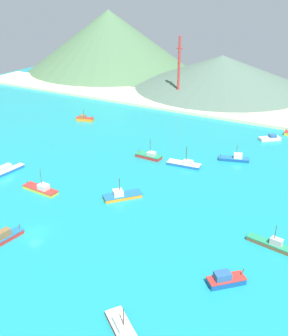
{
  "coord_description": "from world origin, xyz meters",
  "views": [
    {
      "loc": [
        54.17,
        -48.82,
        48.13
      ],
      "look_at": [
        7.03,
        35.19,
        2.39
      ],
      "focal_mm": 41.86,
      "sensor_mm": 36.0,
      "label": 1
    }
  ],
  "objects_px": {
    "fishing_boat_2": "(225,280)",
    "fishing_boat_9": "(149,156)",
    "fishing_boat_8": "(235,158)",
    "radio_tower": "(179,69)",
    "fishing_boat_12": "(6,236)",
    "fishing_boat_10": "(7,170)",
    "fishing_boat_6": "(271,244)",
    "fishing_boat_0": "(85,119)",
    "fishing_boat_13": "(270,138)",
    "fishing_boat_1": "(125,332)",
    "fishing_boat_4": "(184,164)",
    "fishing_boat_3": "(41,189)",
    "fishing_boat_7": "(122,195)"
  },
  "relations": [
    {
      "from": "fishing_boat_6",
      "to": "fishing_boat_9",
      "type": "relative_size",
      "value": 1.2
    },
    {
      "from": "fishing_boat_4",
      "to": "radio_tower",
      "type": "xyz_separation_m",
      "value": [
        -30.63,
        61.54,
        13.62
      ]
    },
    {
      "from": "fishing_boat_12",
      "to": "radio_tower",
      "type": "height_order",
      "value": "radio_tower"
    },
    {
      "from": "fishing_boat_1",
      "to": "fishing_boat_4",
      "type": "relative_size",
      "value": 1.02
    },
    {
      "from": "fishing_boat_1",
      "to": "fishing_boat_6",
      "type": "xyz_separation_m",
      "value": [
        14.08,
        33.04,
        0.08
      ]
    },
    {
      "from": "radio_tower",
      "to": "fishing_boat_6",
      "type": "bearing_deg",
      "value": -55.14
    },
    {
      "from": "fishing_boat_2",
      "to": "fishing_boat_12",
      "type": "bearing_deg",
      "value": -167.81
    },
    {
      "from": "fishing_boat_4",
      "to": "radio_tower",
      "type": "distance_m",
      "value": 70.08
    },
    {
      "from": "fishing_boat_3",
      "to": "radio_tower",
      "type": "relative_size",
      "value": 0.37
    },
    {
      "from": "fishing_boat_12",
      "to": "fishing_boat_0",
      "type": "bearing_deg",
      "value": 115.15
    },
    {
      "from": "fishing_boat_8",
      "to": "fishing_boat_9",
      "type": "relative_size",
      "value": 1.15
    },
    {
      "from": "fishing_boat_3",
      "to": "fishing_boat_12",
      "type": "bearing_deg",
      "value": -66.82
    },
    {
      "from": "fishing_boat_8",
      "to": "fishing_boat_12",
      "type": "distance_m",
      "value": 68.3
    },
    {
      "from": "fishing_boat_1",
      "to": "fishing_boat_8",
      "type": "relative_size",
      "value": 1.09
    },
    {
      "from": "fishing_boat_6",
      "to": "fishing_boat_8",
      "type": "distance_m",
      "value": 42.26
    },
    {
      "from": "fishing_boat_2",
      "to": "fishing_boat_9",
      "type": "height_order",
      "value": "fishing_boat_9"
    },
    {
      "from": "fishing_boat_8",
      "to": "radio_tower",
      "type": "distance_m",
      "value": 67.29
    },
    {
      "from": "fishing_boat_7",
      "to": "fishing_boat_8",
      "type": "bearing_deg",
      "value": 63.86
    },
    {
      "from": "fishing_boat_13",
      "to": "radio_tower",
      "type": "relative_size",
      "value": 0.26
    },
    {
      "from": "fishing_boat_3",
      "to": "fishing_boat_6",
      "type": "distance_m",
      "value": 56.67
    },
    {
      "from": "fishing_boat_6",
      "to": "fishing_boat_13",
      "type": "relative_size",
      "value": 1.33
    },
    {
      "from": "fishing_boat_2",
      "to": "fishing_boat_13",
      "type": "distance_m",
      "value": 75.33
    },
    {
      "from": "fishing_boat_12",
      "to": "fishing_boat_13",
      "type": "bearing_deg",
      "value": 67.88
    },
    {
      "from": "fishing_boat_3",
      "to": "fishing_boat_8",
      "type": "relative_size",
      "value": 1.11
    },
    {
      "from": "fishing_boat_9",
      "to": "fishing_boat_10",
      "type": "bearing_deg",
      "value": -136.08
    },
    {
      "from": "fishing_boat_10",
      "to": "fishing_boat_8",
      "type": "bearing_deg",
      "value": 36.67
    },
    {
      "from": "radio_tower",
      "to": "fishing_boat_0",
      "type": "bearing_deg",
      "value": -114.52
    },
    {
      "from": "fishing_boat_3",
      "to": "fishing_boat_4",
      "type": "height_order",
      "value": "fishing_boat_3"
    },
    {
      "from": "fishing_boat_4",
      "to": "fishing_boat_13",
      "type": "xyz_separation_m",
      "value": [
        16.82,
        33.16,
        0.0
      ]
    },
    {
      "from": "fishing_boat_1",
      "to": "fishing_boat_13",
      "type": "relative_size",
      "value": 1.39
    },
    {
      "from": "fishing_boat_2",
      "to": "fishing_boat_4",
      "type": "relative_size",
      "value": 0.67
    },
    {
      "from": "fishing_boat_6",
      "to": "fishing_boat_12",
      "type": "distance_m",
      "value": 54.0
    },
    {
      "from": "fishing_boat_4",
      "to": "fishing_boat_7",
      "type": "xyz_separation_m",
      "value": [
        -5.91,
        -24.68,
        0.08
      ]
    },
    {
      "from": "fishing_boat_6",
      "to": "radio_tower",
      "type": "height_order",
      "value": "radio_tower"
    },
    {
      "from": "fishing_boat_1",
      "to": "fishing_boat_13",
      "type": "xyz_separation_m",
      "value": [
        0.06,
        92.92,
        -0.0
      ]
    },
    {
      "from": "fishing_boat_8",
      "to": "fishing_boat_13",
      "type": "height_order",
      "value": "fishing_boat_8"
    },
    {
      "from": "fishing_boat_10",
      "to": "fishing_boat_2",
      "type": "bearing_deg",
      "value": -11.0
    },
    {
      "from": "fishing_boat_13",
      "to": "fishing_boat_10",
      "type": "bearing_deg",
      "value": -133.32
    },
    {
      "from": "fishing_boat_0",
      "to": "fishing_boat_7",
      "type": "distance_m",
      "value": 62.0
    },
    {
      "from": "fishing_boat_10",
      "to": "radio_tower",
      "type": "distance_m",
      "value": 91.58
    },
    {
      "from": "fishing_boat_1",
      "to": "fishing_boat_2",
      "type": "distance_m",
      "value": 20.52
    },
    {
      "from": "fishing_boat_12",
      "to": "radio_tower",
      "type": "distance_m",
      "value": 114.1
    },
    {
      "from": "fishing_boat_3",
      "to": "fishing_boat_9",
      "type": "xyz_separation_m",
      "value": [
        13.91,
        31.9,
        0.03
      ]
    },
    {
      "from": "fishing_boat_6",
      "to": "fishing_boat_3",
      "type": "bearing_deg",
      "value": -174.81
    },
    {
      "from": "fishing_boat_0",
      "to": "fishing_boat_9",
      "type": "distance_m",
      "value": 42.77
    },
    {
      "from": "fishing_boat_8",
      "to": "fishing_boat_10",
      "type": "bearing_deg",
      "value": -143.33
    },
    {
      "from": "fishing_boat_9",
      "to": "radio_tower",
      "type": "relative_size",
      "value": 0.29
    },
    {
      "from": "fishing_boat_0",
      "to": "fishing_boat_6",
      "type": "distance_m",
      "value": 92.89
    },
    {
      "from": "fishing_boat_4",
      "to": "fishing_boat_10",
      "type": "xyz_separation_m",
      "value": [
        -41.28,
        -28.44,
        0.27
      ]
    },
    {
      "from": "fishing_boat_6",
      "to": "fishing_boat_10",
      "type": "relative_size",
      "value": 0.98
    }
  ]
}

